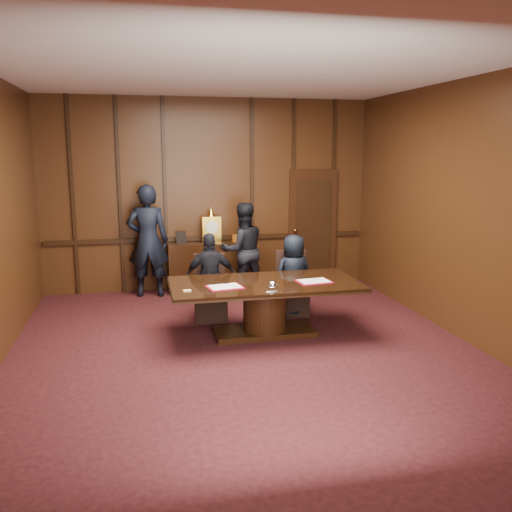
{
  "coord_description": "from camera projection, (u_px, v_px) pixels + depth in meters",
  "views": [
    {
      "loc": [
        -1.29,
        -6.47,
        2.55
      ],
      "look_at": [
        0.35,
        1.06,
        1.05
      ],
      "focal_mm": 38.0,
      "sensor_mm": 36.0,
      "label": 1
    }
  ],
  "objects": [
    {
      "name": "chair_left",
      "position": [
        210.0,
        301.0,
        8.3
      ],
      "size": [
        0.51,
        0.51,
        0.99
      ],
      "rotation": [
        0.0,
        0.0,
        -0.07
      ],
      "color": "black",
      "rests_on": "ground"
    },
    {
      "name": "sideboard",
      "position": [
        212.0,
        264.0,
        9.99
      ],
      "size": [
        1.6,
        0.45,
        1.54
      ],
      "color": "black",
      "rests_on": "ground"
    },
    {
      "name": "room",
      "position": [
        249.0,
        218.0,
        6.78
      ],
      "size": [
        7.0,
        7.04,
        3.5
      ],
      "color": "black",
      "rests_on": "ground"
    },
    {
      "name": "inkstand",
      "position": [
        273.0,
        286.0,
        7.06
      ],
      "size": [
        0.2,
        0.14,
        0.12
      ],
      "color": "white",
      "rests_on": "conference_table"
    },
    {
      "name": "witness_right",
      "position": [
        243.0,
        250.0,
        9.5
      ],
      "size": [
        0.89,
        0.74,
        1.67
      ],
      "primitive_type": "imported",
      "rotation": [
        0.0,
        0.0,
        3.28
      ],
      "color": "black",
      "rests_on": "ground"
    },
    {
      "name": "folder_right",
      "position": [
        314.0,
        281.0,
        7.52
      ],
      "size": [
        0.5,
        0.38,
        0.02
      ],
      "rotation": [
        0.0,
        0.0,
        0.12
      ],
      "color": "#A40F25",
      "rests_on": "conference_table"
    },
    {
      "name": "signatory_right",
      "position": [
        294.0,
        275.0,
        8.43
      ],
      "size": [
        0.69,
        0.5,
        1.29
      ],
      "primitive_type": "imported",
      "rotation": [
        0.0,
        0.0,
        3.3
      ],
      "color": "black",
      "rests_on": "ground"
    },
    {
      "name": "chair_right",
      "position": [
        292.0,
        296.0,
        8.57
      ],
      "size": [
        0.54,
        0.54,
        0.99
      ],
      "rotation": [
        0.0,
        0.0,
        -0.13
      ],
      "color": "black",
      "rests_on": "ground"
    },
    {
      "name": "witness_left",
      "position": [
        148.0,
        241.0,
        9.5
      ],
      "size": [
        0.78,
        0.57,
        1.99
      ],
      "primitive_type": "imported",
      "rotation": [
        0.0,
        0.0,
        3.01
      ],
      "color": "black",
      "rests_on": "ground"
    },
    {
      "name": "signatory_left",
      "position": [
        211.0,
        278.0,
        8.15
      ],
      "size": [
        0.79,
        0.34,
        1.35
      ],
      "primitive_type": "imported",
      "rotation": [
        0.0,
        0.0,
        3.15
      ],
      "color": "black",
      "rests_on": "ground"
    },
    {
      "name": "conference_table",
      "position": [
        265.0,
        300.0,
        7.55
      ],
      "size": [
        2.62,
        1.32,
        0.76
      ],
      "color": "black",
      "rests_on": "ground"
    },
    {
      "name": "folder_left",
      "position": [
        225.0,
        287.0,
        7.21
      ],
      "size": [
        0.51,
        0.4,
        0.02
      ],
      "rotation": [
        0.0,
        0.0,
        0.17
      ],
      "color": "#A40F25",
      "rests_on": "conference_table"
    },
    {
      "name": "notepad",
      "position": [
        187.0,
        291.0,
        7.02
      ],
      "size": [
        0.1,
        0.08,
        0.01
      ],
      "primitive_type": "cube",
      "rotation": [
        0.0,
        0.0,
        0.07
      ],
      "color": "#E3CF6F",
      "rests_on": "conference_table"
    }
  ]
}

